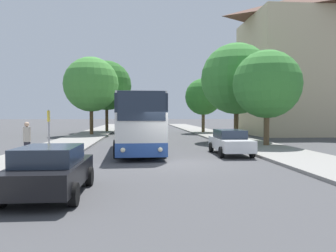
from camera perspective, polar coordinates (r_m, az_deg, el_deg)
ground_plane at (r=15.75m, az=0.49°, el=-6.64°), size 300.00×300.00×0.00m
sidewalk_left at (r=16.62m, az=-24.46°, el=-6.10°), size 4.00×120.00×0.15m
sidewalk_right at (r=17.80m, az=23.65°, el=-5.55°), size 4.00×120.00×0.15m
building_right_background at (r=42.93m, az=24.51°, el=9.89°), size 16.27×10.56×16.75m
bus_front at (r=20.92m, az=-5.18°, el=0.68°), size 3.13×10.40×3.53m
bus_middle at (r=36.54m, az=-5.43°, el=1.11°), size 2.90×11.67×3.34m
bus_rear at (r=50.33m, az=-5.52°, el=1.41°), size 2.83×10.87×3.43m
parked_car_left_curb at (r=10.22m, az=-19.76°, el=-7.18°), size 2.05×4.05×1.45m
parked_car_right_near at (r=19.66m, az=10.76°, el=-2.69°), size 1.97×4.52×1.47m
bus_stop_sign at (r=19.06m, az=-20.05°, el=-0.15°), size 0.08×0.45×2.47m
pedestrian_waiting_near at (r=17.44m, az=-23.34°, el=-2.34°), size 0.36×0.36×1.86m
tree_left_near at (r=43.84m, az=-10.65°, el=6.94°), size 6.46×6.46×9.23m
tree_left_far at (r=37.66m, az=-13.24°, el=7.06°), size 6.08×6.08×8.60m
tree_right_near at (r=29.07m, az=11.84°, el=8.03°), size 6.11×6.11×8.34m
tree_right_mid at (r=41.25m, az=6.17°, el=5.08°), size 4.55×4.55×6.71m
tree_right_far at (r=24.79m, az=16.85°, el=6.95°), size 4.90×4.90×6.85m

